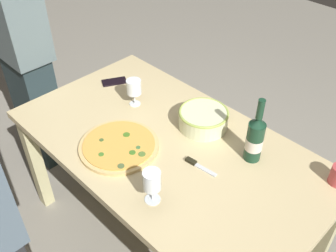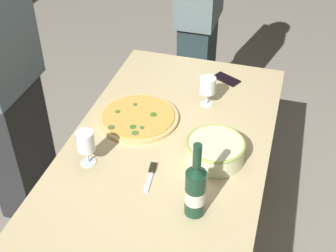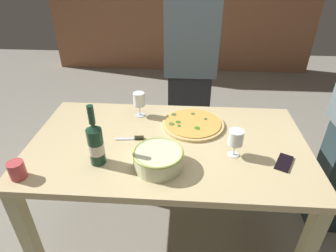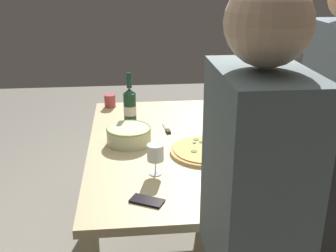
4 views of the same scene
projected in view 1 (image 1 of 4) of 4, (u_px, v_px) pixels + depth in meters
name	position (u px, v px, depth m)	size (l,w,h in m)	color
ground_plane	(168.00, 233.00, 2.38)	(8.00, 8.00, 0.00)	gray
dining_table	(168.00, 156.00, 1.96)	(1.60, 0.90, 0.75)	#CBB683
pizza	(119.00, 146.00, 1.87)	(0.39, 0.39, 0.03)	#D9B571
serving_bowl	(203.00, 118.00, 1.97)	(0.26, 0.26, 0.10)	beige
wine_bottle	(255.00, 138.00, 1.75)	(0.08, 0.08, 0.34)	#173B27
wine_glass_near_pizza	(152.00, 182.00, 1.56)	(0.08, 0.08, 0.16)	white
wine_glass_by_bottle	(134.00, 87.00, 2.08)	(0.08, 0.08, 0.15)	white
cell_phone	(114.00, 82.00, 2.32)	(0.07, 0.14, 0.01)	black
pizza_knife	(197.00, 165.00, 1.78)	(0.17, 0.04, 0.02)	silver
person_host	(23.00, 51.00, 2.39)	(0.38, 0.24, 1.68)	#253437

